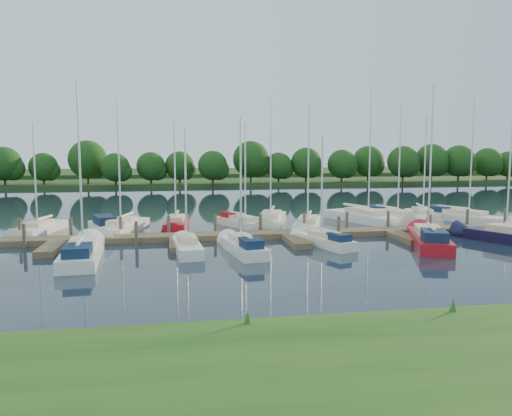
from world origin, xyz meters
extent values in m
plane|color=#17222F|center=(0.00, 0.00, 0.00)|extent=(260.00, 260.00, 0.00)
cube|color=#1B4C15|center=(0.00, -16.00, 0.25)|extent=(90.00, 10.00, 0.50)
cube|color=brown|center=(0.00, 8.00, 0.20)|extent=(40.00, 2.00, 0.40)
cube|color=brown|center=(-16.00, 5.00, 0.20)|extent=(1.20, 4.00, 0.40)
cube|color=brown|center=(-8.00, 5.00, 0.20)|extent=(1.20, 4.00, 0.40)
cube|color=brown|center=(0.00, 5.00, 0.20)|extent=(1.20, 4.00, 0.40)
cube|color=brown|center=(8.00, 5.00, 0.20)|extent=(1.20, 4.00, 0.40)
cube|color=brown|center=(16.00, 5.00, 0.20)|extent=(1.20, 4.00, 0.40)
cylinder|color=#473D33|center=(-19.00, 9.30, 0.60)|extent=(0.24, 0.24, 2.00)
cylinder|color=#473D33|center=(-15.55, 9.30, 0.60)|extent=(0.24, 0.24, 2.00)
cylinder|color=#473D33|center=(-12.09, 9.30, 0.60)|extent=(0.24, 0.24, 2.00)
cylinder|color=#473D33|center=(-8.64, 9.30, 0.60)|extent=(0.24, 0.24, 2.00)
cylinder|color=#473D33|center=(-5.18, 9.30, 0.60)|extent=(0.24, 0.24, 2.00)
cylinder|color=#473D33|center=(-1.73, 9.30, 0.60)|extent=(0.24, 0.24, 2.00)
cylinder|color=#473D33|center=(1.73, 9.30, 0.60)|extent=(0.24, 0.24, 2.00)
cylinder|color=#473D33|center=(5.18, 9.30, 0.60)|extent=(0.24, 0.24, 2.00)
cylinder|color=#473D33|center=(8.64, 9.30, 0.60)|extent=(0.24, 0.24, 2.00)
cylinder|color=#473D33|center=(12.09, 9.30, 0.60)|extent=(0.24, 0.24, 2.00)
cylinder|color=#473D33|center=(15.55, 9.30, 0.60)|extent=(0.24, 0.24, 2.00)
cylinder|color=#473D33|center=(19.00, 9.30, 0.60)|extent=(0.24, 0.24, 2.00)
cylinder|color=#473D33|center=(-18.00, 6.70, 0.60)|extent=(0.24, 0.24, 2.00)
cylinder|color=#473D33|center=(-10.80, 6.70, 0.60)|extent=(0.24, 0.24, 2.00)
cylinder|color=#473D33|center=(-3.60, 6.70, 0.60)|extent=(0.24, 0.24, 2.00)
cylinder|color=#473D33|center=(3.60, 6.70, 0.60)|extent=(0.24, 0.24, 2.00)
cylinder|color=#473D33|center=(10.80, 6.70, 0.60)|extent=(0.24, 0.24, 2.00)
cube|color=#234018|center=(0.00, 75.00, 0.30)|extent=(180.00, 30.00, 0.60)
cube|color=#2D4B21|center=(0.00, 100.00, 0.70)|extent=(220.00, 40.00, 1.40)
cylinder|color=#38281C|center=(-35.73, 63.19, 1.43)|extent=(0.36, 0.36, 2.86)
sphere|color=#16390F|center=(-35.73, 63.19, 4.92)|extent=(6.67, 6.67, 6.67)
sphere|color=#16390F|center=(-34.30, 63.39, 3.97)|extent=(4.77, 4.77, 4.77)
cylinder|color=#38281C|center=(-29.73, 62.47, 1.17)|extent=(0.36, 0.36, 2.35)
sphere|color=#16390F|center=(-29.73, 62.47, 4.04)|extent=(5.47, 5.47, 5.47)
sphere|color=#16390F|center=(-28.56, 62.67, 3.26)|extent=(3.91, 3.91, 3.91)
cylinder|color=#38281C|center=(-24.06, 62.13, 1.01)|extent=(0.36, 0.36, 2.01)
sphere|color=#16390F|center=(-24.06, 62.13, 3.47)|extent=(4.70, 4.70, 4.70)
sphere|color=#16390F|center=(-23.06, 62.33, 2.80)|extent=(3.36, 3.36, 3.36)
cylinder|color=#38281C|center=(-17.26, 62.13, 1.02)|extent=(0.36, 0.36, 2.03)
sphere|color=#16390F|center=(-17.26, 62.13, 3.50)|extent=(4.75, 4.75, 4.75)
sphere|color=#16390F|center=(-16.24, 62.33, 2.82)|extent=(3.39, 3.39, 3.39)
cylinder|color=#38281C|center=(-10.52, 60.54, 1.32)|extent=(0.36, 0.36, 2.63)
sphere|color=#16390F|center=(-10.52, 60.54, 4.53)|extent=(6.14, 6.14, 6.14)
sphere|color=#16390F|center=(-9.20, 60.74, 3.65)|extent=(4.38, 4.38, 4.38)
cylinder|color=#38281C|center=(-4.82, 63.88, 1.17)|extent=(0.36, 0.36, 2.34)
sphere|color=#16390F|center=(-4.82, 63.88, 4.03)|extent=(5.47, 5.47, 5.47)
sphere|color=#16390F|center=(-3.65, 64.08, 3.25)|extent=(3.90, 3.90, 3.90)
cylinder|color=#38281C|center=(-1.11, 60.51, 1.18)|extent=(0.36, 0.36, 2.37)
sphere|color=#16390F|center=(-1.11, 60.51, 4.07)|extent=(5.52, 5.52, 5.52)
sphere|color=#16390F|center=(0.08, 60.71, 3.29)|extent=(3.94, 3.94, 3.94)
cylinder|color=#38281C|center=(5.46, 60.76, 1.02)|extent=(0.36, 0.36, 2.04)
sphere|color=#16390F|center=(5.46, 60.76, 3.52)|extent=(4.77, 4.77, 4.77)
sphere|color=#16390F|center=(6.48, 60.96, 2.84)|extent=(3.40, 3.40, 3.40)
cylinder|color=#38281C|center=(11.69, 60.95, 1.00)|extent=(0.36, 0.36, 2.00)
sphere|color=#16390F|center=(11.69, 60.95, 3.45)|extent=(4.67, 4.67, 4.67)
sphere|color=#16390F|center=(12.69, 61.15, 2.78)|extent=(3.33, 3.33, 3.33)
cylinder|color=#38281C|center=(16.32, 61.09, 1.25)|extent=(0.36, 0.36, 2.51)
sphere|color=#16390F|center=(16.32, 61.09, 4.32)|extent=(5.86, 5.86, 5.86)
sphere|color=#16390F|center=(17.58, 61.29, 3.49)|extent=(4.18, 4.18, 4.18)
cylinder|color=#38281C|center=(23.66, 63.82, 1.12)|extent=(0.36, 0.36, 2.23)
sphere|color=#16390F|center=(23.66, 63.82, 3.85)|extent=(5.21, 5.21, 5.21)
sphere|color=#16390F|center=(24.78, 64.02, 3.10)|extent=(3.72, 3.72, 3.72)
cylinder|color=#38281C|center=(29.19, 60.64, 0.99)|extent=(0.36, 0.36, 1.98)
sphere|color=#16390F|center=(29.19, 60.64, 3.41)|extent=(4.63, 4.63, 4.63)
sphere|color=#16390F|center=(30.18, 60.84, 2.75)|extent=(3.30, 3.30, 3.30)
cylinder|color=#38281C|center=(34.99, 61.99, 1.17)|extent=(0.36, 0.36, 2.34)
sphere|color=#16390F|center=(34.99, 61.99, 4.03)|extent=(5.47, 5.47, 5.47)
sphere|color=#16390F|center=(36.16, 62.19, 3.25)|extent=(3.90, 3.90, 3.90)
cylinder|color=#38281C|center=(40.56, 61.41, 1.23)|extent=(0.36, 0.36, 2.46)
sphere|color=#16390F|center=(40.56, 61.41, 4.23)|extent=(5.73, 5.73, 5.73)
sphere|color=#16390F|center=(41.79, 61.61, 3.41)|extent=(4.10, 4.10, 4.10)
cylinder|color=#38281C|center=(47.81, 62.53, 1.14)|extent=(0.36, 0.36, 2.29)
sphere|color=#16390F|center=(47.81, 62.53, 3.94)|extent=(5.34, 5.34, 5.34)
sphere|color=#16390F|center=(48.95, 62.73, 3.18)|extent=(3.81, 3.81, 3.81)
cylinder|color=#38281C|center=(51.34, 62.48, 1.19)|extent=(0.36, 0.36, 2.38)
sphere|color=#16390F|center=(51.34, 62.48, 4.10)|extent=(5.55, 5.55, 5.55)
sphere|color=#16390F|center=(52.53, 62.68, 3.30)|extent=(3.97, 3.97, 3.97)
cylinder|color=#38281C|center=(57.56, 63.11, 1.12)|extent=(0.36, 0.36, 2.24)
sphere|color=#16390F|center=(57.56, 63.11, 3.86)|extent=(5.22, 5.22, 5.22)
sphere|color=#16390F|center=(58.68, 63.31, 3.11)|extent=(3.73, 3.73, 3.73)
cube|color=white|center=(-18.48, 13.05, 0.15)|extent=(2.94, 6.07, 0.97)
cone|color=white|center=(-19.15, 10.20, 0.15)|extent=(1.27, 2.18, 0.82)
cube|color=beige|center=(-18.55, 12.77, 0.75)|extent=(1.80, 2.85, 0.44)
cylinder|color=silver|center=(-18.62, 12.48, 4.57)|extent=(0.12, 0.12, 7.90)
cylinder|color=silver|center=(-18.35, 13.62, 1.11)|extent=(0.70, 2.59, 0.10)
cylinder|color=white|center=(-18.35, 13.62, 1.11)|extent=(0.73, 2.33, 0.20)
cube|color=white|center=(-13.68, 12.81, 0.15)|extent=(3.20, 5.26, 0.91)
cone|color=white|center=(-12.86, 10.45, 0.15)|extent=(1.27, 1.69, 0.82)
cube|color=#122441|center=(-13.68, 12.81, 0.86)|extent=(2.15, 3.03, 0.82)
cube|color=white|center=(-12.11, 12.27, 0.15)|extent=(3.72, 7.37, 1.13)
cone|color=white|center=(-13.01, 8.84, 0.15)|extent=(1.59, 2.65, 0.99)
cube|color=beige|center=(-12.20, 11.93, 0.87)|extent=(2.25, 3.47, 0.51)
cylinder|color=silver|center=(-12.29, 11.59, 5.51)|extent=(0.12, 0.12, 9.58)
cylinder|color=silver|center=(-11.93, 12.96, 1.28)|extent=(0.91, 3.11, 0.10)
cylinder|color=white|center=(-11.93, 12.96, 1.28)|extent=(0.91, 2.80, 0.20)
cube|color=#B5101C|center=(-8.02, 13.89, 0.15)|extent=(2.25, 6.08, 1.05)
cone|color=#B5101C|center=(-8.31, 10.93, 0.15)|extent=(1.04, 2.15, 0.83)
cube|color=beige|center=(-8.05, 13.59, 0.81)|extent=(1.51, 2.79, 0.48)
cylinder|color=silver|center=(-8.08, 13.29, 4.68)|extent=(0.12, 0.12, 8.03)
cylinder|color=silver|center=(-7.96, 14.48, 1.19)|extent=(0.37, 2.67, 0.10)
cylinder|color=white|center=(-7.96, 14.48, 1.19)|extent=(0.44, 2.39, 0.20)
cube|color=white|center=(-2.62, 13.41, 0.15)|extent=(4.04, 6.03, 0.97)
cone|color=white|center=(-1.34, 10.75, 0.15)|extent=(1.64, 2.22, 0.83)
cube|color=beige|center=(-2.49, 13.15, 0.75)|extent=(2.26, 2.93, 0.44)
cube|color=maroon|center=(-3.33, 14.90, 0.84)|extent=(1.81, 2.10, 0.49)
cylinder|color=silver|center=(-2.36, 12.88, 4.60)|extent=(0.12, 0.12, 7.96)
cylinder|color=silver|center=(-2.87, 13.95, 1.10)|extent=(1.24, 2.44, 0.10)
cylinder|color=white|center=(-2.87, 13.95, 1.10)|extent=(1.20, 2.21, 0.20)
cube|color=white|center=(0.14, 14.35, 0.15)|extent=(4.10, 7.61, 1.16)
cone|color=white|center=(-0.93, 10.84, 0.15)|extent=(1.73, 2.75, 1.03)
cube|color=beige|center=(0.04, 14.00, 0.90)|extent=(2.44, 3.61, 0.53)
cylinder|color=silver|center=(-0.07, 13.65, 5.69)|extent=(0.12, 0.12, 9.90)
cylinder|color=silver|center=(0.36, 15.05, 1.32)|extent=(1.06, 3.18, 0.10)
cylinder|color=white|center=(0.36, 15.05, 1.32)|extent=(1.05, 2.86, 0.20)
cube|color=white|center=(2.68, 11.51, 0.15)|extent=(4.30, 7.20, 1.04)
cone|color=white|center=(1.45, 8.26, 0.15)|extent=(1.78, 2.62, 0.97)
cube|color=beige|center=(2.56, 11.19, 0.80)|extent=(2.48, 3.45, 0.47)
cylinder|color=silver|center=(2.44, 10.86, 5.36)|extent=(0.12, 0.12, 9.39)
cylinder|color=silver|center=(2.93, 12.16, 1.18)|extent=(1.21, 2.96, 0.10)
cylinder|color=white|center=(2.93, 12.16, 1.18)|extent=(1.18, 2.67, 0.20)
cube|color=white|center=(8.55, 14.62, 0.15)|extent=(4.93, 8.43, 1.23)
cone|color=white|center=(9.95, 10.79, 0.15)|extent=(2.05, 3.07, 1.14)
cube|color=beige|center=(8.69, 14.23, 0.95)|extent=(2.86, 4.03, 0.56)
cylinder|color=silver|center=(8.83, 13.85, 6.28)|extent=(0.12, 0.12, 11.00)
cylinder|color=silver|center=(8.28, 15.38, 1.39)|extent=(1.35, 3.48, 0.10)
cylinder|color=white|center=(8.28, 15.38, 1.39)|extent=(1.30, 3.13, 0.20)
cube|color=white|center=(11.83, 15.40, 0.15)|extent=(4.03, 7.64, 0.99)
cone|color=white|center=(12.86, 11.87, 0.15)|extent=(1.71, 2.76, 1.03)
cube|color=beige|center=(11.94, 15.05, 0.77)|extent=(2.41, 3.61, 0.45)
cube|color=#122441|center=(11.26, 17.38, 0.86)|extent=(2.00, 2.52, 0.50)
cylinder|color=silver|center=(12.04, 14.70, 5.59)|extent=(0.12, 0.12, 9.93)
cylinder|color=silver|center=(11.63, 16.11, 1.13)|extent=(1.02, 3.21, 0.10)
cylinder|color=white|center=(11.63, 16.11, 1.13)|extent=(1.01, 2.88, 0.20)
cube|color=white|center=(14.30, 14.57, 0.15)|extent=(3.52, 6.76, 1.16)
cone|color=white|center=(13.42, 11.44, 0.15)|extent=(1.50, 2.44, 0.91)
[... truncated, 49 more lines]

